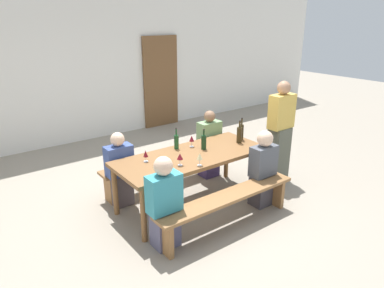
{
  "coord_description": "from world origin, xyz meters",
  "views": [
    {
      "loc": [
        -2.65,
        -3.56,
        2.51
      ],
      "look_at": [
        0.0,
        0.0,
        0.9
      ],
      "focal_mm": 33.07,
      "sensor_mm": 36.0,
      "label": 1
    }
  ],
  "objects_px": {
    "wine_bottle_2": "(204,142)",
    "seated_guest_near_1": "(263,170)",
    "wine_glass_1": "(156,166)",
    "wine_bottle_3": "(176,141)",
    "standing_host": "(280,134)",
    "bench_near": "(228,202)",
    "seated_guest_near_0": "(164,205)",
    "seated_guest_far_1": "(209,146)",
    "wine_glass_4": "(180,157)",
    "wooden_door": "(161,82)",
    "bench_far": "(163,164)",
    "wine_glass_0": "(200,157)",
    "wine_bottle_0": "(239,134)",
    "wine_bottle_1": "(241,132)",
    "seated_guest_far_0": "(120,171)",
    "wine_glass_2": "(146,154)",
    "wine_glass_3": "(192,139)",
    "tasting_table": "(192,159)"
  },
  "relations": [
    {
      "from": "bench_near",
      "to": "wine_bottle_3",
      "type": "height_order",
      "value": "wine_bottle_3"
    },
    {
      "from": "wine_bottle_2",
      "to": "seated_guest_near_1",
      "type": "xyz_separation_m",
      "value": [
        0.52,
        -0.65,
        -0.34
      ]
    },
    {
      "from": "wooden_door",
      "to": "bench_far",
      "type": "relative_size",
      "value": 1.04
    },
    {
      "from": "wine_glass_1",
      "to": "seated_guest_near_1",
      "type": "height_order",
      "value": "seated_guest_near_1"
    },
    {
      "from": "bench_near",
      "to": "seated_guest_near_0",
      "type": "xyz_separation_m",
      "value": [
        -0.82,
        0.15,
        0.17
      ]
    },
    {
      "from": "seated_guest_near_1",
      "to": "wine_glass_0",
      "type": "bearing_deg",
      "value": 75.86
    },
    {
      "from": "bench_near",
      "to": "wine_glass_2",
      "type": "relative_size",
      "value": 12.85
    },
    {
      "from": "wine_glass_2",
      "to": "bench_far",
      "type": "bearing_deg",
      "value": 43.23
    },
    {
      "from": "tasting_table",
      "to": "wine_bottle_2",
      "type": "xyz_separation_m",
      "value": [
        0.25,
        0.06,
        0.18
      ]
    },
    {
      "from": "wine_glass_2",
      "to": "wine_bottle_3",
      "type": "bearing_deg",
      "value": 14.88
    },
    {
      "from": "bench_near",
      "to": "wine_bottle_3",
      "type": "relative_size",
      "value": 6.68
    },
    {
      "from": "wooden_door",
      "to": "seated_guest_far_0",
      "type": "height_order",
      "value": "wooden_door"
    },
    {
      "from": "wine_bottle_0",
      "to": "wine_bottle_1",
      "type": "xyz_separation_m",
      "value": [
        0.12,
        0.08,
        -0.0
      ]
    },
    {
      "from": "wine_glass_1",
      "to": "seated_guest_far_0",
      "type": "relative_size",
      "value": 0.16
    },
    {
      "from": "bench_far",
      "to": "wine_bottle_1",
      "type": "distance_m",
      "value": 1.29
    },
    {
      "from": "wine_bottle_1",
      "to": "seated_guest_near_0",
      "type": "bearing_deg",
      "value": -160.47
    },
    {
      "from": "wine_glass_3",
      "to": "wine_glass_4",
      "type": "height_order",
      "value": "wine_glass_3"
    },
    {
      "from": "wooden_door",
      "to": "seated_guest_near_0",
      "type": "height_order",
      "value": "wooden_door"
    },
    {
      "from": "wooden_door",
      "to": "wine_bottle_2",
      "type": "bearing_deg",
      "value": -112.87
    },
    {
      "from": "wine_bottle_2",
      "to": "seated_guest_far_0",
      "type": "bearing_deg",
      "value": 153.4
    },
    {
      "from": "bench_near",
      "to": "seated_guest_near_0",
      "type": "relative_size",
      "value": 1.83
    },
    {
      "from": "seated_guest_far_0",
      "to": "seated_guest_near_1",
      "type": "bearing_deg",
      "value": 53.08
    },
    {
      "from": "seated_guest_far_1",
      "to": "wine_glass_4",
      "type": "bearing_deg",
      "value": -54.76
    },
    {
      "from": "bench_far",
      "to": "seated_guest_near_0",
      "type": "height_order",
      "value": "seated_guest_near_0"
    },
    {
      "from": "wine_glass_1",
      "to": "wine_glass_0",
      "type": "bearing_deg",
      "value": -6.89
    },
    {
      "from": "wine_glass_2",
      "to": "seated_guest_near_1",
      "type": "relative_size",
      "value": 0.14
    },
    {
      "from": "wine_bottle_3",
      "to": "standing_host",
      "type": "height_order",
      "value": "standing_host"
    },
    {
      "from": "wine_glass_2",
      "to": "seated_guest_far_1",
      "type": "xyz_separation_m",
      "value": [
        1.41,
        0.44,
        -0.33
      ]
    },
    {
      "from": "wine_glass_4",
      "to": "seated_guest_far_1",
      "type": "relative_size",
      "value": 0.14
    },
    {
      "from": "wine_glass_1",
      "to": "wine_glass_2",
      "type": "height_order",
      "value": "wine_glass_1"
    },
    {
      "from": "seated_guest_far_1",
      "to": "standing_host",
      "type": "distance_m",
      "value": 1.13
    },
    {
      "from": "wine_bottle_0",
      "to": "seated_guest_far_0",
      "type": "height_order",
      "value": "wine_bottle_0"
    },
    {
      "from": "wine_glass_1",
      "to": "seated_guest_far_1",
      "type": "bearing_deg",
      "value": 29.93
    },
    {
      "from": "wine_bottle_3",
      "to": "wine_glass_4",
      "type": "xyz_separation_m",
      "value": [
        -0.3,
        -0.51,
        0.01
      ]
    },
    {
      "from": "tasting_table",
      "to": "wine_bottle_0",
      "type": "bearing_deg",
      "value": -2.46
    },
    {
      "from": "bench_far",
      "to": "wine_glass_4",
      "type": "distance_m",
      "value": 1.13
    },
    {
      "from": "wine_bottle_1",
      "to": "bench_far",
      "type": "bearing_deg",
      "value": 143.88
    },
    {
      "from": "wine_bottle_3",
      "to": "wine_bottle_0",
      "type": "bearing_deg",
      "value": -21.24
    },
    {
      "from": "bench_far",
      "to": "bench_near",
      "type": "bearing_deg",
      "value": -90.0
    },
    {
      "from": "seated_guest_near_0",
      "to": "wine_glass_0",
      "type": "bearing_deg",
      "value": -71.06
    },
    {
      "from": "wine_bottle_3",
      "to": "standing_host",
      "type": "bearing_deg",
      "value": -17.19
    },
    {
      "from": "bench_far",
      "to": "wine_glass_3",
      "type": "relative_size",
      "value": 12.12
    },
    {
      "from": "wine_glass_2",
      "to": "seated_guest_far_0",
      "type": "relative_size",
      "value": 0.15
    },
    {
      "from": "wine_glass_0",
      "to": "wine_glass_2",
      "type": "height_order",
      "value": "wine_glass_0"
    },
    {
      "from": "wine_glass_3",
      "to": "seated_guest_far_1",
      "type": "relative_size",
      "value": 0.15
    },
    {
      "from": "wine_glass_1",
      "to": "seated_guest_near_1",
      "type": "xyz_separation_m",
      "value": [
        1.51,
        -0.3,
        -0.35
      ]
    },
    {
      "from": "wine_glass_2",
      "to": "standing_host",
      "type": "relative_size",
      "value": 0.1
    },
    {
      "from": "wine_glass_2",
      "to": "standing_host",
      "type": "xyz_separation_m",
      "value": [
        2.19,
        -0.34,
        -0.08
      ]
    },
    {
      "from": "tasting_table",
      "to": "seated_guest_far_1",
      "type": "distance_m",
      "value": 1.0
    },
    {
      "from": "wine_bottle_3",
      "to": "seated_guest_near_0",
      "type": "height_order",
      "value": "seated_guest_near_0"
    }
  ]
}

